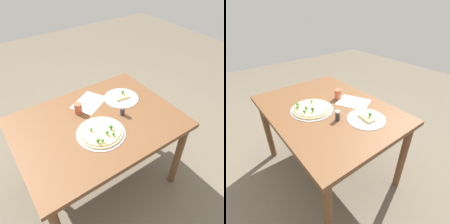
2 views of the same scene
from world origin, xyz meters
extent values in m
plane|color=brown|center=(0.00, 0.00, 0.00)|extent=(8.00, 8.00, 0.00)
cube|color=brown|center=(0.00, 0.00, 0.73)|extent=(1.22, 0.91, 0.04)
cylinder|color=brown|center=(-0.55, -0.39, 0.36)|extent=(0.06, 0.06, 0.72)
cylinder|color=brown|center=(0.55, -0.39, 0.36)|extent=(0.06, 0.06, 0.72)
cylinder|color=brown|center=(-0.55, 0.39, 0.36)|extent=(0.06, 0.06, 0.72)
cylinder|color=brown|center=(0.55, 0.39, 0.36)|extent=(0.06, 0.06, 0.72)
cylinder|color=#B7B7BC|center=(0.04, 0.12, 0.75)|extent=(0.35, 0.35, 0.00)
cylinder|color=#E5C17F|center=(0.04, 0.12, 0.76)|extent=(0.31, 0.31, 0.01)
cylinder|color=#B73823|center=(0.04, 0.12, 0.77)|extent=(0.29, 0.29, 0.00)
cylinder|color=#EFD684|center=(0.04, 0.12, 0.77)|extent=(0.28, 0.28, 0.00)
sphere|color=#3D8933|center=(0.10, 0.09, 0.79)|extent=(0.02, 0.02, 0.02)
cylinder|color=#488E3A|center=(0.10, 0.09, 0.78)|extent=(0.01, 0.01, 0.01)
sphere|color=#3D8933|center=(0.03, 0.18, 0.80)|extent=(0.03, 0.03, 0.03)
cylinder|color=#488E3A|center=(0.03, 0.18, 0.78)|extent=(0.01, 0.01, 0.01)
sphere|color=#286B23|center=(0.00, 0.21, 0.79)|extent=(0.02, 0.02, 0.02)
cylinder|color=#37742D|center=(0.00, 0.21, 0.78)|extent=(0.01, 0.01, 0.01)
sphere|color=#479338|center=(0.12, 0.21, 0.80)|extent=(0.03, 0.03, 0.03)
cylinder|color=#51973E|center=(0.12, 0.21, 0.78)|extent=(0.01, 0.01, 0.01)
sphere|color=#337A2D|center=(-0.02, 0.15, 0.80)|extent=(0.03, 0.03, 0.03)
cylinder|color=#3F8136|center=(-0.02, 0.15, 0.78)|extent=(0.01, 0.01, 0.01)
sphere|color=#479338|center=(0.09, 0.22, 0.80)|extent=(0.02, 0.02, 0.02)
cylinder|color=#51973E|center=(0.09, 0.22, 0.78)|extent=(0.01, 0.01, 0.01)
cylinder|color=#B7B7BC|center=(-0.32, -0.13, 0.75)|extent=(0.29, 0.29, 0.00)
cube|color=#E5C17F|center=(-0.32, -0.13, 0.76)|extent=(0.14, 0.09, 0.02)
cube|color=#EFD684|center=(-0.32, -0.13, 0.77)|extent=(0.11, 0.07, 0.00)
sphere|color=#3D8933|center=(-0.34, -0.14, 0.80)|extent=(0.03, 0.03, 0.03)
cylinder|color=#488E3A|center=(-0.34, -0.14, 0.78)|extent=(0.01, 0.01, 0.01)
cylinder|color=#AD5138|center=(0.07, -0.17, 0.80)|extent=(0.06, 0.06, 0.09)
cylinder|color=#333338|center=(-0.20, 0.05, 0.78)|extent=(0.04, 0.04, 0.07)
cylinder|color=#B2B2B7|center=(-0.20, 0.05, 0.82)|extent=(0.04, 0.04, 0.01)
cube|color=white|center=(-0.07, -0.23, 0.75)|extent=(0.33, 0.30, 0.00)
camera|label=1|loc=(0.60, 1.05, 1.85)|focal=35.00mm
camera|label=2|loc=(-1.05, 0.70, 1.49)|focal=28.00mm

